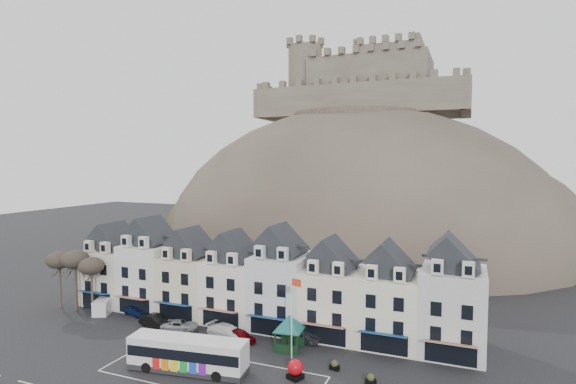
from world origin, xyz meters
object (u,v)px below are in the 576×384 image
at_px(bus_shelter, 289,323).
at_px(white_van, 105,305).
at_px(car_charcoal, 303,337).
at_px(car_black, 155,321).
at_px(car_maroon, 241,336).
at_px(red_buoy, 295,369).
at_px(flagpole, 292,311).
at_px(car_navy, 135,310).
at_px(bus, 188,353).
at_px(car_white, 227,331).
at_px(car_silver, 180,325).

height_order(bus_shelter, white_van, bus_shelter).
xyz_separation_m(white_van, car_charcoal, (29.36, 0.59, -0.36)).
height_order(car_black, car_maroon, car_black).
distance_m(car_maroon, car_charcoal, 7.30).
xyz_separation_m(bus_shelter, car_charcoal, (0.74, 2.46, -2.39)).
xyz_separation_m(red_buoy, flagpole, (-1.90, 4.01, 4.18)).
xyz_separation_m(bus_shelter, car_black, (-18.41, 0.00, -2.28)).
height_order(bus_shelter, car_maroon, bus_shelter).
distance_m(car_navy, car_charcoal, 24.53).
distance_m(bus_shelter, white_van, 28.75).
distance_m(bus, car_white, 9.10).
xyz_separation_m(bus, flagpole, (8.67, 6.58, 3.26)).
xyz_separation_m(bus_shelter, white_van, (-28.62, 1.88, -2.04)).
distance_m(bus, car_black, 13.96).
bearing_deg(flagpole, red_buoy, -64.65).
relative_size(flagpole, white_van, 1.87).
height_order(bus, red_buoy, bus).
bearing_deg(car_black, car_navy, 76.39).
bearing_deg(car_navy, car_silver, -89.28).
bearing_deg(car_maroon, bus_shelter, -68.68).
bearing_deg(bus_shelter, flagpole, -65.57).
bearing_deg(white_van, red_buoy, -38.82).
relative_size(red_buoy, car_charcoal, 0.48).
distance_m(flagpole, car_white, 10.58).
bearing_deg(car_charcoal, car_navy, 96.14).
distance_m(bus_shelter, red_buoy, 7.11).
bearing_deg(white_van, car_silver, -31.76).
bearing_deg(car_silver, flagpole, -116.33).
bearing_deg(car_silver, white_van, 64.62).
relative_size(bus_shelter, flagpole, 0.68).
bearing_deg(car_black, car_charcoal, -71.36).
bearing_deg(car_charcoal, car_silver, 104.61).
bearing_deg(flagpole, car_maroon, 164.23).
height_order(car_navy, car_charcoal, car_navy).
distance_m(white_van, car_white, 20.52).
bearing_deg(car_black, car_silver, -75.92).
distance_m(car_silver, car_maroon, 8.66).
bearing_deg(car_silver, bus, -158.79).
xyz_separation_m(car_black, car_charcoal, (19.15, 2.46, -0.12)).
distance_m(red_buoy, car_black, 22.32).
height_order(bus_shelter, car_white, bus_shelter).
relative_size(bus, car_charcoal, 3.12).
bearing_deg(car_maroon, car_white, 101.20).
distance_m(flagpole, car_black, 20.16).
xyz_separation_m(car_silver, car_white, (6.63, 0.19, 0.14)).
bearing_deg(car_maroon, flagpole, -84.44).
bearing_deg(red_buoy, bus_shelter, 116.80).
height_order(flagpole, car_maroon, flagpole).
bearing_deg(car_navy, red_buoy, -92.50).
height_order(car_black, car_charcoal, car_black).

